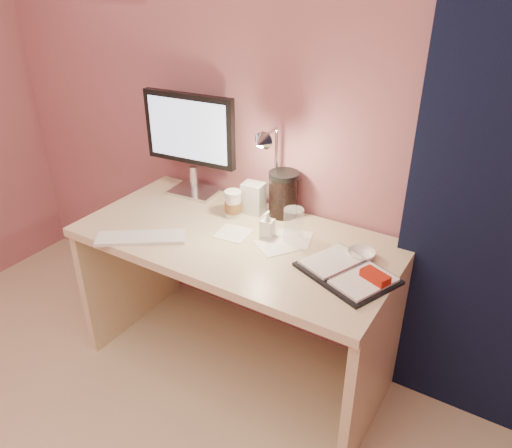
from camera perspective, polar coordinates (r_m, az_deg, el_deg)
The scene contains 15 objects.
room at distance 1.99m, azimuth 26.78°, elevation 5.54°, with size 3.50×3.50×3.50m.
desk at distance 2.34m, azimuth -1.13°, elevation -5.40°, with size 1.40×0.70×0.73m.
monitor at distance 2.46m, azimuth -7.48°, elevation 9.99°, with size 0.48×0.19×0.51m.
keyboard at distance 2.19m, azimuth -13.00°, elevation -1.53°, with size 0.38×0.11×0.02m, color white.
planner at distance 1.94m, azimuth 10.63°, elevation -5.47°, with size 0.42×0.37×0.05m.
paper_a at distance 2.15m, azimuth 4.20°, elevation -1.70°, with size 0.16×0.16×0.00m, color white.
paper_b at distance 2.18m, azimuth -2.64°, elevation -1.06°, with size 0.14×0.14×0.00m, color white.
paper_c at distance 2.10m, azimuth 2.27°, elevation -2.46°, with size 0.15×0.15×0.00m, color white.
coffee_cup at distance 2.30m, azimuth -2.63°, elevation 2.22°, with size 0.08×0.08×0.13m.
clear_cup at distance 2.10m, azimuth 4.30°, elevation -0.13°, with size 0.08×0.08×0.15m, color white.
bowl at distance 2.04m, azimuth 11.92°, elevation -3.49°, with size 0.11×0.11×0.04m, color white.
lotion_bottle at distance 2.13m, azimuth 1.31°, elevation -0.04°, with size 0.05×0.06×0.12m, color silver.
dark_jar at distance 2.30m, azimuth 3.14°, elevation 3.20°, with size 0.13×0.13×0.19m, color black.
product_box at distance 2.33m, azimuth -0.29°, elevation 2.98°, with size 0.10×0.08×0.15m, color silver.
desk_lamp at distance 2.19m, azimuth 0.62°, elevation 6.87°, with size 0.12×0.27×0.43m.
Camera 1 is at (1.05, -0.17, 1.81)m, focal length 35.00 mm.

